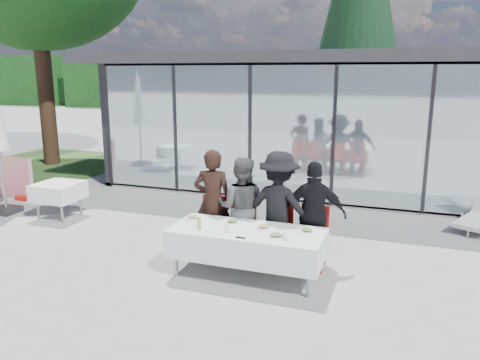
% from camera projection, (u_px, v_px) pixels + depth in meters
% --- Properties ---
extents(ground, '(90.00, 90.00, 0.00)m').
position_uv_depth(ground, '(225.00, 269.00, 7.30)').
color(ground, '#999691').
rests_on(ground, ground).
extents(pavilion, '(14.80, 8.80, 3.44)m').
position_uv_depth(pavilion, '(389.00, 102.00, 13.66)').
color(pavilion, gray).
rests_on(pavilion, ground).
extents(treeline, '(62.50, 2.00, 4.40)m').
position_uv_depth(treeline, '(341.00, 83.00, 33.16)').
color(treeline, '#113613').
rests_on(treeline, ground).
extents(dining_table, '(2.26, 0.96, 0.75)m').
position_uv_depth(dining_table, '(247.00, 243.00, 6.91)').
color(dining_table, white).
rests_on(dining_table, ground).
extents(diner_a, '(0.74, 0.74, 1.78)m').
position_uv_depth(diner_a, '(213.00, 202.00, 7.80)').
color(diner_a, black).
rests_on(diner_a, ground).
extents(diner_chair_a, '(0.44, 0.44, 0.97)m').
position_uv_depth(diner_chair_a, '(213.00, 222.00, 7.88)').
color(diner_chair_a, '#AC140B').
rests_on(diner_chair_a, ground).
extents(diner_b, '(0.89, 0.89, 1.68)m').
position_uv_depth(diner_b, '(242.00, 208.00, 7.65)').
color(diner_b, '#4E4E4E').
rests_on(diner_b, ground).
extents(diner_chair_b, '(0.44, 0.44, 0.97)m').
position_uv_depth(diner_chair_b, '(241.00, 225.00, 7.71)').
color(diner_chair_b, '#AC140B').
rests_on(diner_chair_b, ground).
extents(diner_c, '(1.26, 1.26, 1.81)m').
position_uv_depth(diner_c, '(279.00, 207.00, 7.43)').
color(diner_c, black).
rests_on(diner_c, ground).
extents(diner_chair_c, '(0.44, 0.44, 0.97)m').
position_uv_depth(diner_chair_c, '(278.00, 229.00, 7.51)').
color(diner_chair_c, '#AC140B').
rests_on(diner_chair_c, ground).
extents(diner_d, '(1.12, 1.12, 1.68)m').
position_uv_depth(diner_d, '(314.00, 215.00, 7.26)').
color(diner_d, black).
rests_on(diner_d, ground).
extents(diner_chair_d, '(0.44, 0.44, 0.97)m').
position_uv_depth(diner_chair_d, '(313.00, 233.00, 7.32)').
color(diner_chair_d, '#AC140B').
rests_on(diner_chair_d, ground).
extents(plate_a, '(0.24, 0.24, 0.07)m').
position_uv_depth(plate_a, '(193.00, 217.00, 7.36)').
color(plate_a, white).
rests_on(plate_a, dining_table).
extents(plate_b, '(0.24, 0.24, 0.07)m').
position_uv_depth(plate_b, '(232.00, 221.00, 7.14)').
color(plate_b, white).
rests_on(plate_b, dining_table).
extents(plate_c, '(0.24, 0.24, 0.07)m').
position_uv_depth(plate_c, '(264.00, 227.00, 6.89)').
color(plate_c, white).
rests_on(plate_c, dining_table).
extents(plate_d, '(0.24, 0.24, 0.07)m').
position_uv_depth(plate_d, '(307.00, 230.00, 6.74)').
color(plate_d, white).
rests_on(plate_d, dining_table).
extents(plate_extra, '(0.24, 0.24, 0.07)m').
position_uv_depth(plate_extra, '(276.00, 236.00, 6.53)').
color(plate_extra, white).
rests_on(plate_extra, dining_table).
extents(juice_bottle, '(0.06, 0.06, 0.16)m').
position_uv_depth(juice_bottle, '(199.00, 223.00, 6.89)').
color(juice_bottle, '#84AB47').
rests_on(juice_bottle, dining_table).
extents(drinking_glasses, '(0.93, 0.11, 0.10)m').
position_uv_depth(drinking_glasses, '(255.00, 232.00, 6.60)').
color(drinking_glasses, silver).
rests_on(drinking_glasses, dining_table).
extents(folded_eyeglasses, '(0.14, 0.03, 0.01)m').
position_uv_depth(folded_eyeglasses, '(241.00, 238.00, 6.51)').
color(folded_eyeglasses, black).
rests_on(folded_eyeglasses, dining_table).
extents(spare_table_left, '(0.86, 0.86, 0.74)m').
position_uv_depth(spare_table_left, '(59.00, 192.00, 9.80)').
color(spare_table_left, white).
rests_on(spare_table_left, ground).
extents(grass_patch, '(5.00, 5.00, 0.02)m').
position_uv_depth(grass_patch, '(52.00, 164.00, 15.57)').
color(grass_patch, '#385926').
rests_on(grass_patch, ground).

